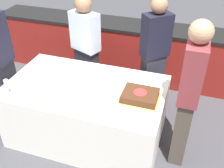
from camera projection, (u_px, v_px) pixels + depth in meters
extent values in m
plane|color=#424247|center=(89.00, 134.00, 3.43)|extent=(14.00, 14.00, 0.00)
cube|color=maroon|center=(123.00, 50.00, 4.44)|extent=(4.40, 0.55, 0.88)
cube|color=black|center=(124.00, 25.00, 4.18)|extent=(4.40, 0.58, 0.04)
cube|color=white|center=(87.00, 112.00, 3.22)|extent=(1.82, 1.06, 0.77)
cube|color=gold|center=(140.00, 98.00, 2.81)|extent=(0.41, 0.34, 0.00)
cube|color=#472816|center=(140.00, 95.00, 2.78)|extent=(0.37, 0.30, 0.08)
cylinder|color=red|center=(140.00, 92.00, 2.76)|extent=(0.14, 0.14, 0.00)
cylinder|color=white|center=(59.00, 78.00, 3.10)|extent=(0.20, 0.20, 0.05)
cylinder|color=white|center=(9.00, 93.00, 2.88)|extent=(0.07, 0.07, 0.00)
cylinder|color=white|center=(8.00, 90.00, 2.86)|extent=(0.01, 0.01, 0.08)
cylinder|color=white|center=(6.00, 84.00, 2.81)|extent=(0.05, 0.05, 0.10)
cylinder|color=white|center=(141.00, 82.00, 3.07)|extent=(0.22, 0.22, 0.00)
cube|color=white|center=(71.00, 109.00, 2.64)|extent=(0.14, 0.09, 0.02)
cube|color=#282833|center=(151.00, 84.00, 3.60)|extent=(0.32, 0.31, 0.89)
cube|color=black|center=(156.00, 35.00, 3.19)|extent=(0.39, 0.37, 0.54)
sphere|color=#936B4C|center=(159.00, 5.00, 2.98)|extent=(0.20, 0.20, 0.20)
cube|color=#282833|center=(8.00, 91.00, 3.47)|extent=(0.16, 0.31, 0.87)
cube|color=#4C4238|center=(181.00, 129.00, 2.90)|extent=(0.16, 0.29, 0.86)
cube|color=brown|center=(193.00, 73.00, 2.48)|extent=(0.20, 0.34, 0.62)
sphere|color=tan|center=(201.00, 32.00, 2.25)|extent=(0.22, 0.22, 0.22)
cube|color=#282833|center=(88.00, 74.00, 3.86)|extent=(0.37, 0.27, 0.83)
cube|color=silver|center=(85.00, 32.00, 3.48)|extent=(0.44, 0.33, 0.52)
sphere|color=#936B4C|center=(83.00, 4.00, 3.27)|extent=(0.22, 0.22, 0.22)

